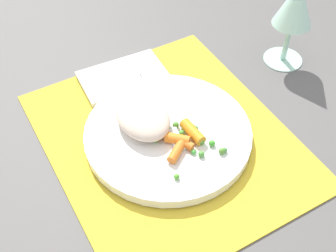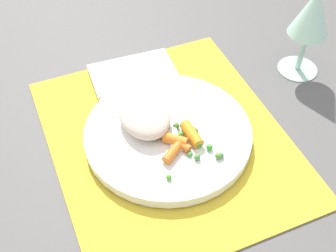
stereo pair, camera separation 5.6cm
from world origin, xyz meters
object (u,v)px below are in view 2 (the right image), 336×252
(rice_mound, at_px, (144,114))
(plate, at_px, (168,134))
(carrot_portion, at_px, (181,140))
(napkin, at_px, (131,74))
(fork, at_px, (163,113))
(wine_glass, at_px, (312,16))

(rice_mound, bearing_deg, plate, 42.02)
(carrot_portion, xyz_separation_m, napkin, (-0.19, -0.01, -0.02))
(rice_mound, xyz_separation_m, carrot_portion, (0.06, 0.03, -0.01))
(plate, height_order, carrot_portion, carrot_portion)
(carrot_portion, distance_m, fork, 0.07)
(rice_mound, relative_size, napkin, 0.72)
(wine_glass, height_order, napkin, wine_glass)
(plate, xyz_separation_m, carrot_portion, (0.03, 0.01, 0.02))
(plate, bearing_deg, rice_mound, -137.98)
(fork, bearing_deg, napkin, -175.16)
(plate, relative_size, napkin, 1.75)
(carrot_portion, xyz_separation_m, fork, (-0.07, -0.00, -0.00))
(rice_mound, distance_m, carrot_portion, 0.07)
(plate, height_order, rice_mound, rice_mound)
(wine_glass, bearing_deg, napkin, -108.28)
(fork, distance_m, wine_glass, 0.29)
(rice_mound, height_order, fork, rice_mound)
(fork, bearing_deg, rice_mound, -84.59)
(wine_glass, bearing_deg, rice_mound, -83.75)
(plate, relative_size, wine_glass, 1.59)
(carrot_portion, distance_m, napkin, 0.19)
(rice_mound, height_order, napkin, rice_mound)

